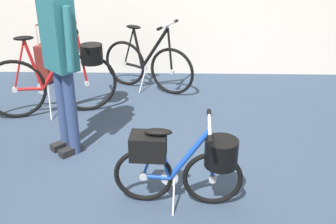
# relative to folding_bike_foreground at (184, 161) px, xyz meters

# --- Properties ---
(ground_plane) EXTENTS (7.33, 7.33, 0.00)m
(ground_plane) POSITION_rel_folding_bike_foreground_xyz_m (-0.20, 0.38, -0.40)
(ground_plane) COLOR #2D3D51
(folding_bike_foreground) EXTENTS (1.04, 0.53, 0.74)m
(folding_bike_foreground) POSITION_rel_folding_bike_foreground_xyz_m (0.00, 0.00, 0.00)
(folding_bike_foreground) COLOR black
(folding_bike_foreground) RESTS_ON ground_plane
(display_bike_left) EXTENTS (1.48, 0.58, 1.05)m
(display_bike_left) POSITION_rel_folding_bike_foreground_xyz_m (-1.41, 1.68, 0.07)
(display_bike_left) COLOR black
(display_bike_left) RESTS_ON ground_plane
(display_bike_right) EXTENTS (1.24, 0.69, 0.94)m
(display_bike_right) POSITION_rel_folding_bike_foreground_xyz_m (-0.46, 2.46, -0.04)
(display_bike_right) COLOR black
(display_bike_right) RESTS_ON ground_plane
(visitor_near_wall) EXTENTS (0.40, 0.40, 1.76)m
(visitor_near_wall) POSITION_rel_folding_bike_foreground_xyz_m (-1.13, 0.83, 0.63)
(visitor_near_wall) COLOR navy
(visitor_near_wall) RESTS_ON ground_plane
(rolling_suitcase) EXTENTS (0.26, 0.39, 0.83)m
(rolling_suitcase) POSITION_rel_folding_bike_foreground_xyz_m (-1.91, 2.78, -0.12)
(rolling_suitcase) COLOR maroon
(rolling_suitcase) RESTS_ON ground_plane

